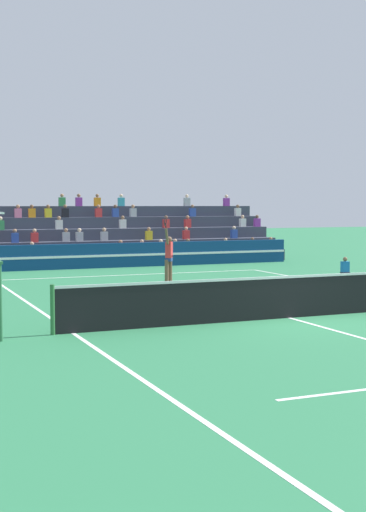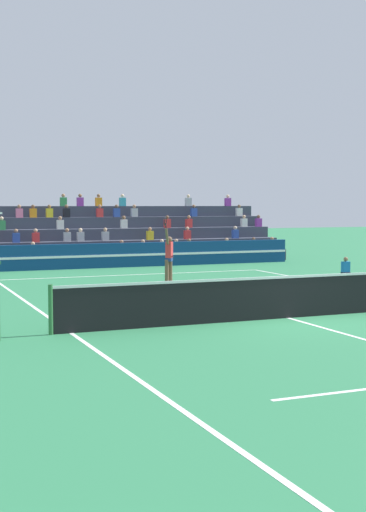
% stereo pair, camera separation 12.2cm
% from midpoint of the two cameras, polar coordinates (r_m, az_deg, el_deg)
% --- Properties ---
extents(ground_plane, '(120.00, 120.00, 0.00)m').
position_cam_midpoint_polar(ground_plane, '(18.03, 8.58, -4.93)').
color(ground_plane, '#2D7A4C').
extents(court_lines, '(11.10, 23.90, 0.01)m').
position_cam_midpoint_polar(court_lines, '(18.02, 8.58, -4.91)').
color(court_lines, white).
rests_on(court_lines, ground).
extents(tennis_net, '(12.00, 0.10, 1.10)m').
position_cam_midpoint_polar(tennis_net, '(17.95, 8.60, -3.21)').
color(tennis_net, '#2D6B38').
rests_on(tennis_net, ground).
extents(sponsor_banner_wall, '(18.00, 0.26, 1.10)m').
position_cam_midpoint_polar(sponsor_banner_wall, '(32.07, -5.79, 0.04)').
color(sponsor_banner_wall, navy).
rests_on(sponsor_banner_wall, ground).
extents(bleacher_stand, '(19.21, 4.75, 3.38)m').
position_cam_midpoint_polar(bleacher_stand, '(35.69, -7.55, 1.20)').
color(bleacher_stand, '#383D4C').
rests_on(bleacher_stand, ground).
extents(ball_kid_courtside, '(0.30, 0.36, 0.84)m').
position_cam_midpoint_polar(ball_kid_courtside, '(27.72, 13.00, -1.13)').
color(ball_kid_courtside, black).
rests_on(ball_kid_courtside, ground).
extents(tennis_player, '(0.71, 0.92, 2.46)m').
position_cam_midpoint_polar(tennis_player, '(25.01, -0.99, -0.08)').
color(tennis_player, brown).
rests_on(tennis_player, ground).
extents(tennis_ball, '(0.07, 0.07, 0.07)m').
position_cam_midpoint_polar(tennis_ball, '(22.73, 12.83, -3.02)').
color(tennis_ball, '#C6DB33').
rests_on(tennis_ball, ground).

